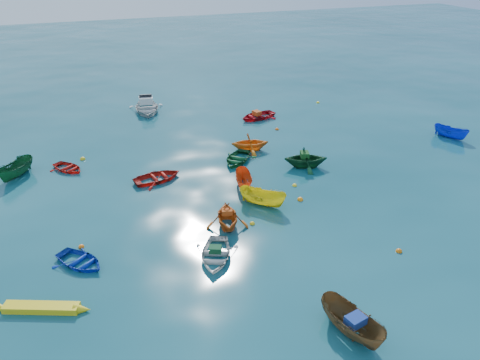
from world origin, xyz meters
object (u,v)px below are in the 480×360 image
object	(u,v)px
motorboat_white	(147,112)
kayak_yellow	(42,310)
dinghy_white_near	(215,258)
dinghy_blue_sw	(81,264)

from	to	relation	value
motorboat_white	kayak_yellow	bearing A→B (deg)	-102.89
kayak_yellow	motorboat_white	bearing A→B (deg)	1.96
dinghy_white_near	motorboat_white	world-z (taller)	motorboat_white
dinghy_blue_sw	dinghy_white_near	size ratio (longest dim) A/B	0.89
kayak_yellow	dinghy_blue_sw	bearing A→B (deg)	-10.33
kayak_yellow	motorboat_white	distance (m)	25.98
dinghy_blue_sw	motorboat_white	bearing A→B (deg)	33.44
motorboat_white	dinghy_blue_sw	bearing A→B (deg)	-101.15
dinghy_white_near	motorboat_white	size ratio (longest dim) A/B	0.69
kayak_yellow	motorboat_white	xyz separation A→B (m)	(8.70, 24.48, 0.00)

